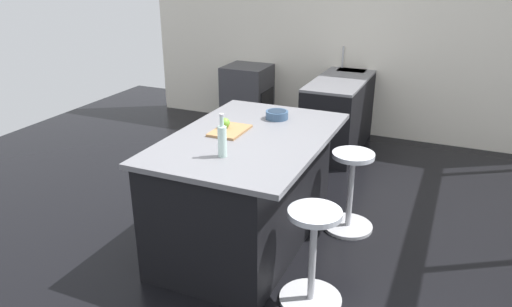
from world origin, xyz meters
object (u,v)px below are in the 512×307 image
Objects in this scene: oven_range at (248,96)px; kitchen_island at (245,189)px; stool_by_window at (350,194)px; cutting_board at (230,131)px; fruit_bowl at (277,114)px; stool_middle at (312,260)px; apple_green at (225,123)px; water_bottle at (222,140)px.

kitchen_island is at bearing 24.25° from oven_range.
cutting_board is at bearing -59.23° from stool_by_window.
fruit_bowl reaches higher than kitchen_island.
apple_green reaches higher than stool_middle.
water_bottle is (1.02, -0.71, 0.74)m from stool_by_window.
water_bottle reaches higher than apple_green.
fruit_bowl reaches higher than cutting_board.
cutting_board is at bearing 71.38° from apple_green.
cutting_board is at bearing 21.98° from oven_range.
stool_middle is at bearing 0.00° from stool_by_window.
stool_by_window and stool_middle have the same top height.
kitchen_island is 2.41× the size of stool_middle.
oven_range is 3.04m from apple_green.
stool_by_window is 1.10m from stool_middle.
kitchen_island reaches higher than stool_middle.
oven_range is at bearing -155.75° from kitchen_island.
apple_green reaches higher than stool_by_window.
water_bottle is at bearing 21.83° from oven_range.
water_bottle is (3.28, 1.32, 0.65)m from oven_range.
stool_by_window is at bearing 145.10° from water_bottle.
oven_range is 4.45× the size of fruit_bowl.
apple_green is at bearing -99.85° from kitchen_island.
oven_range is at bearing -158.02° from cutting_board.
oven_range is 2.75m from fruit_bowl.
oven_range reaches higher than stool_middle.
oven_range is 3.60m from water_bottle.
water_bottle is 0.95m from fruit_bowl.
cutting_board is at bearing -122.18° from stool_middle.
stool_by_window is at bearing 180.00° from stool_middle.
water_bottle reaches higher than kitchen_island.
oven_range reaches higher than stool_by_window.
fruit_bowl is at bearing 177.83° from water_bottle.
stool_by_window is at bearing 125.89° from kitchen_island.
water_bottle is at bearing -2.17° from fruit_bowl.
oven_range is 3.92m from stool_middle.
apple_green is at bearing -121.49° from stool_middle.
water_bottle reaches higher than oven_range.
stool_by_window is 1.00× the size of stool_middle.
stool_by_window is 8.72× the size of apple_green.
fruit_bowl reaches higher than oven_range.
kitchen_island is at bearing -174.20° from water_bottle.
cutting_board reaches higher than stool_by_window.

